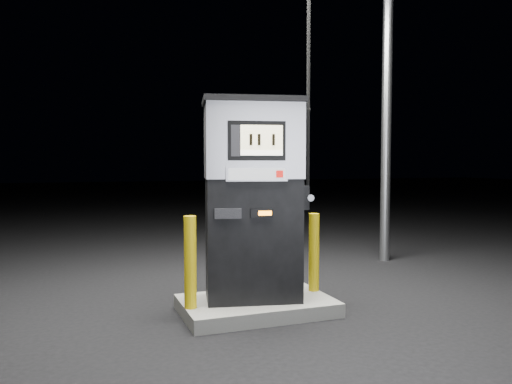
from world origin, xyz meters
name	(u,v)px	position (x,y,z in m)	size (l,w,h in m)	color
ground	(256,313)	(0.00, 0.00, 0.00)	(80.00, 80.00, 0.00)	black
pump_island	(256,306)	(0.00, 0.00, 0.07)	(1.60, 1.00, 0.15)	#61615C
fuel_dispenser	(253,197)	(-0.03, 0.02, 1.25)	(1.23, 0.84, 4.44)	black
bollard_left	(190,262)	(-0.74, -0.08, 0.62)	(0.12, 0.12, 0.93)	gold
bollard_right	(314,252)	(0.74, 0.11, 0.59)	(0.12, 0.12, 0.89)	gold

